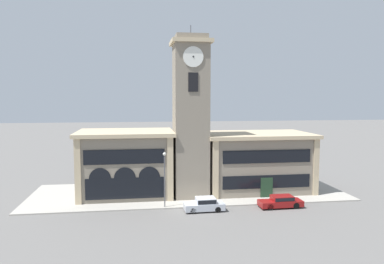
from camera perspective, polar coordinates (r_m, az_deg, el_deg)
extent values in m
plane|color=#605E5B|center=(42.29, 0.73, -11.50)|extent=(300.00, 300.00, 0.00)
cube|color=#A39E93|center=(48.57, -0.50, -9.19)|extent=(39.31, 13.22, 0.15)
cube|color=gray|center=(45.33, -0.20, 1.55)|extent=(4.07, 4.07, 18.52)
cube|color=tan|center=(45.70, -0.20, 13.50)|extent=(4.77, 4.77, 0.45)
cube|color=gray|center=(45.78, -0.20, 14.15)|extent=(3.74, 3.74, 0.60)
cylinder|color=#4C4C51|center=(45.93, -0.20, 15.26)|extent=(0.10, 0.10, 1.20)
cylinder|color=silver|center=(43.42, 0.19, 11.40)|extent=(2.35, 0.10, 2.35)
cylinder|color=black|center=(43.35, 0.20, 11.41)|extent=(0.19, 0.04, 0.19)
cylinder|color=silver|center=(45.80, 2.43, 11.08)|extent=(0.10, 2.35, 2.35)
cylinder|color=black|center=(45.82, 2.52, 11.07)|extent=(0.04, 0.19, 0.19)
cube|color=black|center=(43.21, 0.19, 7.61)|extent=(1.14, 0.10, 2.20)
cube|color=gray|center=(47.76, -10.03, -4.93)|extent=(11.13, 8.46, 7.62)
cube|color=tan|center=(47.21, -10.11, -0.11)|extent=(11.83, 9.16, 0.45)
cube|color=tan|center=(44.04, -17.04, -5.95)|extent=(0.70, 0.16, 7.62)
cube|color=tan|center=(43.66, -3.32, -5.82)|extent=(0.70, 0.16, 7.62)
cube|color=black|center=(43.27, -10.24, -3.74)|extent=(9.12, 0.10, 1.68)
cube|color=black|center=(43.98, -10.17, -8.46)|extent=(8.90, 0.10, 2.44)
cylinder|color=black|center=(43.89, -13.85, -6.92)|extent=(2.45, 0.06, 2.45)
cylinder|color=black|center=(43.70, -10.19, -6.91)|extent=(2.45, 0.06, 2.45)
cylinder|color=black|center=(43.69, -6.52, -6.86)|extent=(2.45, 0.06, 2.45)
cube|color=gray|center=(50.16, 9.71, -4.72)|extent=(13.32, 8.46, 7.14)
cube|color=tan|center=(49.65, 9.78, -0.40)|extent=(14.02, 9.16, 0.45)
cube|color=tan|center=(44.47, 3.63, -5.93)|extent=(0.70, 0.16, 7.14)
cube|color=tan|center=(48.62, 18.41, -5.23)|extent=(0.70, 0.16, 7.14)
cube|color=black|center=(45.92, 11.38, -3.68)|extent=(10.92, 0.10, 1.57)
cube|color=#1E3823|center=(46.65, 11.30, -8.37)|extent=(1.50, 0.12, 2.57)
cube|color=black|center=(46.49, 11.31, -7.44)|extent=(10.92, 0.10, 1.60)
cube|color=#B2B7C1|center=(41.13, 1.85, -11.22)|extent=(4.34, 2.01, 0.71)
cube|color=#B2B7C1|center=(40.99, 2.09, -10.35)|extent=(2.10, 1.76, 0.56)
cube|color=black|center=(40.99, 2.09, -10.35)|extent=(2.02, 1.80, 0.42)
cylinder|color=black|center=(40.17, 0.19, -11.94)|extent=(0.65, 0.24, 0.64)
cylinder|color=black|center=(41.75, -0.21, -11.26)|extent=(0.65, 0.24, 0.64)
cylinder|color=black|center=(40.69, 3.96, -11.72)|extent=(0.65, 0.24, 0.64)
cylinder|color=black|center=(42.25, 3.42, -11.07)|extent=(0.65, 0.24, 0.64)
cube|color=maroon|center=(43.43, 13.32, -10.49)|extent=(4.86, 1.92, 0.63)
cube|color=maroon|center=(43.35, 13.57, -9.74)|extent=(2.35, 1.67, 0.52)
cube|color=black|center=(43.35, 13.57, -9.74)|extent=(2.26, 1.71, 0.39)
cylinder|color=black|center=(42.22, 11.84, -11.14)|extent=(0.72, 0.24, 0.72)
cylinder|color=black|center=(43.63, 11.07, -10.58)|extent=(0.72, 0.24, 0.72)
cylinder|color=black|center=(43.37, 15.57, -10.77)|extent=(0.72, 0.24, 0.72)
cylinder|color=black|center=(44.74, 14.70, -10.26)|extent=(0.72, 0.24, 0.72)
cylinder|color=#4C4C51|center=(41.57, -4.19, -7.51)|extent=(0.12, 0.12, 5.73)
sphere|color=silver|center=(41.00, -4.22, -3.36)|extent=(0.36, 0.36, 0.36)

